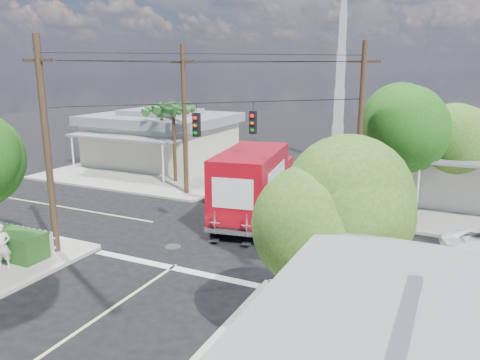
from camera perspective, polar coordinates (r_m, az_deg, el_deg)
The scene contains 16 objects.
ground at distance 22.47m, azimuth -2.20°, elevation -6.55°, with size 120.00×120.00×0.00m, color black.
sidewalk_ne at distance 30.55m, azimuth 26.54°, elevation -2.40°, with size 14.12×14.12×0.14m.
sidewalk_nw at distance 36.88m, azimuth -9.39°, elevation 1.44°, with size 14.12×14.12×0.14m.
road_markings at distance 21.26m, azimuth -4.06°, elevation -7.77°, with size 32.00×32.00×0.01m.
building_nw at distance 38.41m, azimuth -9.55°, elevation 5.18°, with size 10.80×10.20×4.30m.
radio_tower at distance 39.83m, azimuth 12.04°, elevation 10.32°, with size 0.80×0.80×17.00m.
tree_ne_front at distance 25.73m, azimuth 19.53°, elevation 6.20°, with size 4.21×4.14×6.66m.
tree_ne_back at distance 27.85m, azimuth 25.27°, elevation 4.99°, with size 3.77×3.66×5.82m.
tree_se at distance 12.34m, azimuth 11.08°, elevation -4.16°, with size 3.67×3.54×5.62m.
palm_nw_front at distance 31.49m, azimuth -8.15°, elevation 8.58°, with size 3.01×3.08×5.59m.
palm_nw_back at distance 33.88m, azimuth -9.57°, elevation 8.24°, with size 3.01×3.08×5.19m.
utility_poles at distance 23.46m, azimuth -3.93°, elevation 6.07°, with size 12.00×10.68×9.00m.
picket_fence at distance 23.05m, azimuth -26.71°, elevation -5.75°, with size 5.94×0.06×1.00m.
vending_boxes at distance 26.06m, azimuth 17.14°, elevation -2.70°, with size 1.90×0.50×1.10m.
delivery_truck at distance 24.28m, azimuth 1.77°, elevation -0.37°, with size 3.89×8.82×3.70m.
pedestrian at distance 20.39m, azimuth -27.02°, elevation -7.17°, with size 0.65×0.43×1.79m, color beige.
Camera 1 is at (9.82, -18.66, 7.76)m, focal length 35.00 mm.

